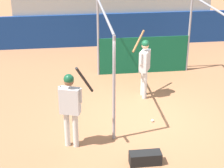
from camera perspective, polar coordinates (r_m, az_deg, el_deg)
ground_plane at (r=10.10m, az=5.05°, el=-5.37°), size 60.00×60.00×0.00m
outfield_wall at (r=15.66m, az=0.36°, el=8.29°), size 24.00×0.12×1.35m
bleacher_section at (r=17.06m, az=-0.37°, el=12.51°), size 8.15×3.20×3.03m
batting_cage at (r=11.91m, az=5.71°, el=5.71°), size 3.17×4.15×2.64m
player_batter at (r=10.91m, az=4.96°, el=3.20°), size 0.57×0.93×1.89m
player_waiting at (r=8.47m, az=-6.36°, el=-2.98°), size 0.81×0.52×2.11m
equipment_bag at (r=8.36m, az=5.09°, el=-11.18°), size 0.70×0.28×0.28m
baseball at (r=9.98m, az=6.17°, el=-5.55°), size 0.07×0.07×0.07m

